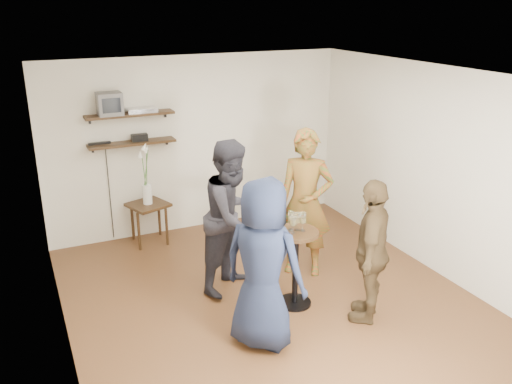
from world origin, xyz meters
The scene contains 18 objects.
room centered at (0.00, 0.00, 1.30)m, with size 4.58×5.08×2.68m.
shelf_upper centered at (-1.00, 2.38, 1.85)m, with size 1.20×0.25×0.04m, color black.
shelf_lower centered at (-1.00, 2.38, 1.45)m, with size 1.20×0.25×0.04m, color black.
crt_monitor centered at (-1.26, 2.38, 2.02)m, with size 0.32×0.30×0.30m, color #59595B.
dvd_deck centered at (-0.83, 2.38, 1.90)m, with size 0.40×0.24×0.06m, color silver.
radio centered at (-0.89, 2.38, 1.52)m, with size 0.22×0.10×0.10m, color black.
power_strip centered at (-1.43, 2.42, 1.48)m, with size 0.30×0.05×0.03m, color black.
side_table centered at (-0.88, 2.20, 0.50)m, with size 0.63×0.63×0.60m.
vase_lilies centered at (-0.88, 2.20, 0.88)m, with size 0.19×0.19×0.91m.
drinks_table centered at (0.21, -0.17, 0.59)m, with size 0.50×0.50×0.92m.
wine_glass_fl centered at (0.15, -0.21, 1.06)m, with size 0.07×0.07×0.22m.
wine_glass_fr centered at (0.27, -0.19, 1.06)m, with size 0.07×0.07×0.22m.
wine_glass_bl centered at (0.17, -0.11, 1.06)m, with size 0.07×0.07×0.22m.
wine_glass_br centered at (0.23, -0.15, 1.05)m, with size 0.07×0.07×0.20m.
person_plaid centered at (0.70, 0.50, 0.94)m, with size 0.68×0.45×1.87m, color #A12B12.
person_dark centered at (-0.26, 0.51, 0.92)m, with size 0.90×0.70×1.84m, color black.
person_navy centered at (-0.44, -0.68, 0.88)m, with size 0.86×0.56×1.77m, color #161D32.
person_brown centered at (0.81, -0.74, 0.80)m, with size 0.94×0.39×1.60m, color #43311C.
Camera 1 is at (-2.49, -4.96, 3.32)m, focal length 38.00 mm.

